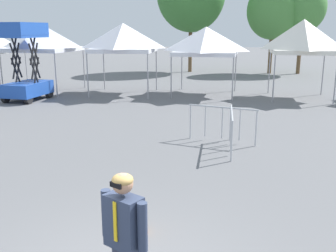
% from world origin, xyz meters
% --- Properties ---
extents(canopy_tent_right_of_center, '(3.55, 3.55, 3.54)m').
position_xyz_m(canopy_tent_right_of_center, '(-8.39, 15.24, 2.84)').
color(canopy_tent_right_of_center, '#9E9EA3').
rests_on(canopy_tent_right_of_center, ground).
extents(canopy_tent_far_right, '(3.21, 3.21, 3.56)m').
position_xyz_m(canopy_tent_far_right, '(-3.95, 15.13, 2.85)').
color(canopy_tent_far_right, '#9E9EA3').
rests_on(canopy_tent_far_right, ground).
extents(canopy_tent_far_left, '(3.23, 3.23, 3.38)m').
position_xyz_m(canopy_tent_far_left, '(0.17, 15.55, 2.69)').
color(canopy_tent_far_left, '#9E9EA3').
rests_on(canopy_tent_far_left, ground).
extents(canopy_tent_left_of_center, '(2.82, 2.82, 3.71)m').
position_xyz_m(canopy_tent_left_of_center, '(4.72, 15.16, 2.92)').
color(canopy_tent_left_of_center, '#9E9EA3').
rests_on(canopy_tent_left_of_center, ground).
extents(scissor_lift, '(1.62, 2.43, 3.55)m').
position_xyz_m(scissor_lift, '(-7.98, 12.66, 1.11)').
color(scissor_lift, black).
rests_on(scissor_lift, ground).
extents(person_foreground, '(0.59, 0.41, 1.78)m').
position_xyz_m(person_foreground, '(0.27, -0.42, 1.03)').
color(person_foreground, '#33384C').
rests_on(person_foreground, ground).
extents(tree_behind_tents_center, '(3.79, 3.79, 6.66)m').
position_xyz_m(tree_behind_tents_center, '(4.38, 26.11, 4.56)').
color(tree_behind_tents_center, brown).
rests_on(tree_behind_tents_center, ground).
extents(tree_behind_tents_right, '(3.30, 3.30, 6.61)m').
position_xyz_m(tree_behind_tents_right, '(6.48, 26.17, 4.77)').
color(tree_behind_tents_right, brown).
rests_on(tree_behind_tents_right, ground).
extents(crowd_barrier_by_lift, '(2.04, 0.60, 1.08)m').
position_xyz_m(crowd_barrier_by_lift, '(1.21, 7.00, 0.75)').
color(crowd_barrier_by_lift, '#B7BABF').
rests_on(crowd_barrier_by_lift, ground).
extents(crowd_barrier_mid_lot, '(0.08, 2.10, 1.08)m').
position_xyz_m(crowd_barrier_mid_lot, '(1.47, 6.28, 0.75)').
color(crowd_barrier_mid_lot, '#B7BABF').
rests_on(crowd_barrier_mid_lot, ground).
extents(traffic_cone_lot_center, '(0.32, 0.32, 0.52)m').
position_xyz_m(traffic_cone_lot_center, '(-0.03, 1.47, 0.26)').
color(traffic_cone_lot_center, orange).
rests_on(traffic_cone_lot_center, ground).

